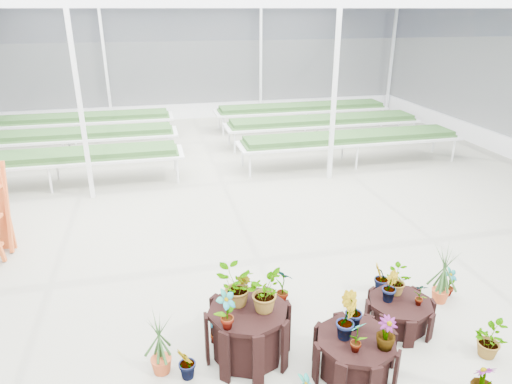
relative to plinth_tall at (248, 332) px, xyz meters
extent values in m
plane|color=gray|center=(0.51, 2.06, -0.36)|extent=(24.00, 24.00, 0.00)
cylinder|color=black|center=(0.00, 0.00, 0.00)|extent=(1.08, 1.08, 0.72)
cylinder|color=black|center=(1.20, -0.60, -0.10)|extent=(1.04, 1.04, 0.53)
cylinder|color=black|center=(2.20, 0.10, -0.16)|extent=(1.09, 1.09, 0.41)
imported|color=#25461E|center=(-0.13, 0.12, 0.62)|extent=(0.53, 0.47, 0.53)
imported|color=#25461E|center=(0.19, -0.05, 0.62)|extent=(0.54, 0.58, 0.51)
imported|color=#25461E|center=(-0.01, 0.23, 0.55)|extent=(0.27, 0.27, 0.38)
imported|color=#25461E|center=(-0.32, -0.31, 0.62)|extent=(0.33, 0.31, 0.51)
imported|color=#25461E|center=(1.08, -0.55, 0.42)|extent=(0.35, 0.34, 0.50)
imported|color=#25461E|center=(1.45, -0.83, 0.37)|extent=(0.23, 0.23, 0.41)
imported|color=#25461E|center=(1.21, -0.39, 0.41)|extent=(0.34, 0.32, 0.49)
imported|color=#25461E|center=(1.10, -0.80, 0.38)|extent=(0.25, 0.21, 0.41)
imported|color=#25461E|center=(2.04, 0.18, 0.27)|extent=(0.30, 0.31, 0.44)
imported|color=#25461E|center=(2.40, -0.03, 0.22)|extent=(0.22, 0.18, 0.35)
imported|color=#25461E|center=(2.20, 0.31, 0.26)|extent=(0.39, 0.43, 0.41)
imported|color=#25461E|center=(-0.80, -0.24, -0.12)|extent=(0.23, 0.28, 0.49)
imported|color=#25461E|center=(-0.37, 0.32, -0.09)|extent=(0.29, 0.34, 0.54)
imported|color=#25461E|center=(2.47, -1.30, -0.13)|extent=(0.31, 0.31, 0.47)
imported|color=#25461E|center=(3.02, -0.69, -0.12)|extent=(0.53, 0.55, 0.48)
imported|color=#25461E|center=(3.33, 0.59, -0.12)|extent=(0.30, 0.24, 0.49)
imported|color=#25461E|center=(2.33, 0.90, -0.09)|extent=(0.38, 0.36, 0.54)
imported|color=#25461E|center=(0.76, 1.01, -0.06)|extent=(0.37, 0.38, 0.60)
imported|color=#25461E|center=(-0.13, 0.65, -0.05)|extent=(0.36, 0.36, 0.63)
camera|label=1|loc=(-0.97, -4.62, 3.84)|focal=32.00mm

